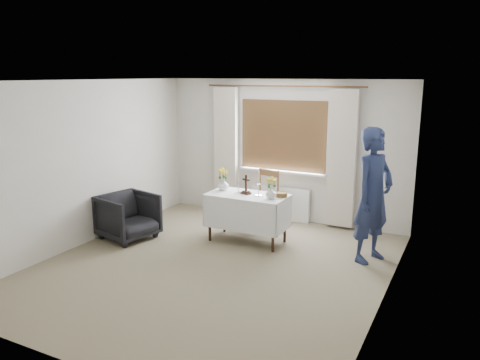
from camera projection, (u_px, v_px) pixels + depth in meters
name	position (u px, v px, depth m)	size (l,w,h in m)	color
ground	(214.00, 266.00, 6.42)	(5.00, 5.00, 0.00)	gray
altar_table	(247.00, 218.00, 7.31)	(1.24, 0.64, 0.76)	white
wooden_chair	(262.00, 199.00, 7.97)	(0.46, 0.46, 0.99)	brown
armchair	(128.00, 216.00, 7.44)	(0.78, 0.80, 0.73)	black
person	(373.00, 195.00, 6.45)	(0.69, 0.45, 1.89)	navy
radiator	(280.00, 203.00, 8.45)	(1.10, 0.10, 0.60)	silver
wooden_cross	(246.00, 184.00, 7.22)	(0.14, 0.10, 0.31)	black
candlestick_left	(238.00, 181.00, 7.27)	(0.11, 0.11, 0.38)	white
candlestick_right	(259.00, 184.00, 7.10)	(0.11, 0.11, 0.38)	white
flower_vase_left	(223.00, 185.00, 7.48)	(0.18, 0.18, 0.18)	silver
flower_vase_right	(271.00, 193.00, 6.97)	(0.16, 0.16, 0.17)	silver
wicker_basket	(281.00, 195.00, 7.08)	(0.18, 0.18, 0.07)	brown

